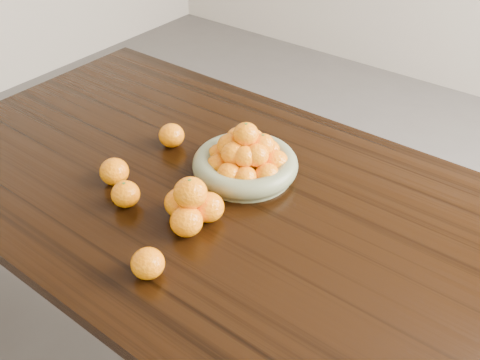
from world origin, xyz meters
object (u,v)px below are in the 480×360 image
Objects in this scene: orange_pyramid at (191,206)px; loose_orange_0 at (126,194)px; fruit_bowl at (246,160)px; dining_table at (248,228)px.

orange_pyramid is 2.06× the size of loose_orange_0.
orange_pyramid reaches higher than loose_orange_0.
fruit_bowl is 3.93× the size of loose_orange_0.
fruit_bowl is 0.24m from orange_pyramid.
fruit_bowl reaches higher than dining_table.
loose_orange_0 is at bearing -163.79° from orange_pyramid.
dining_table is at bearing 38.86° from loose_orange_0.
orange_pyramid is 0.19m from loose_orange_0.
orange_pyramid is (0.02, -0.24, 0.00)m from fruit_bowl.
dining_table is 0.33m from loose_orange_0.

